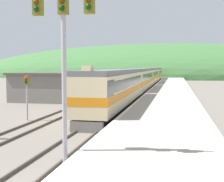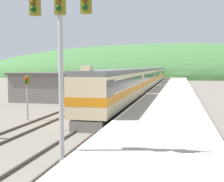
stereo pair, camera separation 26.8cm
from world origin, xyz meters
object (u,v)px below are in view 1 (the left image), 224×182
signal_post_siding (27,88)px  express_train_lead_car (115,89)px  carriage_second (140,80)px  carriage_fourth (155,74)px  signal_mast_main (63,30)px  carriage_third (150,76)px

signal_post_siding → express_train_lead_car: bearing=45.4°
carriage_second → carriage_fourth: bearing=90.0°
express_train_lead_car → signal_mast_main: 17.91m
carriage_third → express_train_lead_car: bearing=-90.0°
carriage_third → carriage_fourth: bearing=90.0°
signal_mast_main → carriage_third: bearing=91.3°
express_train_lead_car → carriage_second: bearing=90.0°
carriage_second → carriage_fourth: 40.05m
carriage_third → signal_mast_main: (1.28, -58.42, 3.65)m
express_train_lead_car → signal_mast_main: bearing=-85.8°
signal_mast_main → signal_post_siding: (-7.41, 11.27, -3.22)m
carriage_fourth → carriage_second: bearing=-90.0°
carriage_third → signal_mast_main: 58.55m
carriage_second → signal_mast_main: bearing=-88.1°
carriage_second → carriage_fourth: same height
carriage_second → signal_mast_main: size_ratio=2.24×
express_train_lead_car → signal_post_siding: (-6.13, -6.21, 0.41)m
carriage_third → carriage_fourth: same height
signal_mast_main → express_train_lead_car: bearing=94.2°
express_train_lead_car → carriage_second: 20.91m
carriage_second → carriage_fourth: (0.00, 40.05, 0.00)m
signal_mast_main → signal_post_siding: 13.87m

